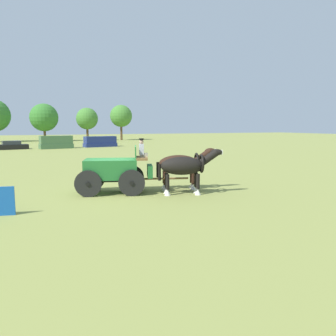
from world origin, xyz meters
The scene contains 10 objects.
ground_plane centered at (0.00, 0.00, 0.00)m, with size 220.00×220.00×0.00m, color olive.
show_wagon centered at (0.15, -0.04, 1.17)m, with size 5.56×2.72×2.71m.
draft_horse_near centered at (3.65, -0.47, 1.31)m, with size 3.08×1.51×2.17m.
draft_horse_off centered at (3.26, -1.71, 1.35)m, with size 3.08×1.48×2.21m.
parked_vehicle_b centered at (-5.57, 35.48, 0.52)m, with size 4.15×2.41×1.21m.
parked_vehicle_c centered at (0.25, 34.78, 0.90)m, with size 4.90×2.46×1.86m.
parked_vehicle_d centered at (6.99, 36.16, 0.80)m, with size 5.33×2.57×1.65m.
tree_c centered at (-0.03, 59.15, 5.02)m, with size 5.86×5.86×7.96m.
tree_d centered at (8.97, 59.28, 4.84)m, with size 4.81×4.81×7.27m.
tree_e centered at (16.61, 58.65, 5.50)m, with size 5.04×5.04×8.05m.
Camera 1 is at (-3.81, -15.98, 3.36)m, focal length 35.22 mm.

